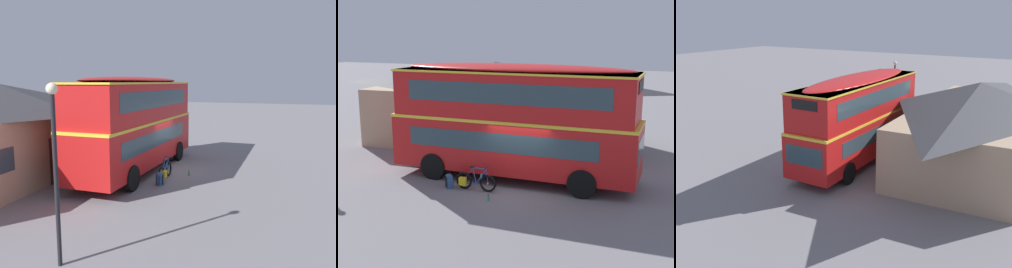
{
  "view_description": "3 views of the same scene",
  "coord_description": "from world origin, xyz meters",
  "views": [
    {
      "loc": [
        -16.66,
        -6.4,
        4.55
      ],
      "look_at": [
        -0.65,
        -0.54,
        2.01
      ],
      "focal_mm": 37.56,
      "sensor_mm": 36.0,
      "label": 1
    },
    {
      "loc": [
        5.9,
        -16.13,
        6.03
      ],
      "look_at": [
        -0.36,
        -0.5,
        2.3
      ],
      "focal_mm": 49.44,
      "sensor_mm": 36.0,
      "label": 2
    },
    {
      "loc": [
        18.5,
        12.05,
        8.03
      ],
      "look_at": [
        -0.0,
        0.6,
        1.64
      ],
      "focal_mm": 44.46,
      "sensor_mm": 36.0,
      "label": 3
    }
  ],
  "objects": [
    {
      "name": "double_decker_bus",
      "position": [
        -0.66,
        1.14,
        2.64
      ],
      "size": [
        10.13,
        2.7,
        4.79
      ],
      "color": "black",
      "rests_on": "ground"
    },
    {
      "name": "pub_building",
      "position": [
        -3.89,
        6.74,
        2.28
      ],
      "size": [
        13.77,
        7.16,
        4.47
      ],
      "color": "tan",
      "rests_on": "ground"
    },
    {
      "name": "water_bottle_green_metal",
      "position": [
        -0.6,
        -1.61,
        0.12
      ],
      "size": [
        0.08,
        0.08,
        0.25
      ],
      "color": "green",
      "rests_on": "ground"
    },
    {
      "name": "touring_bicycle",
      "position": [
        -1.59,
        -0.74,
        0.37
      ],
      "size": [
        1.7,
        0.47,
        0.97
      ],
      "color": "black",
      "rests_on": "ground"
    },
    {
      "name": "backpack_on_ground",
      "position": [
        -2.62,
        -0.87,
        0.3
      ],
      "size": [
        0.36,
        0.36,
        0.58
      ],
      "color": "#2D4C7A",
      "rests_on": "ground"
    },
    {
      "name": "ground_plane",
      "position": [
        0.0,
        0.0,
        0.0
      ],
      "size": [
        120.0,
        120.0,
        0.0
      ],
      "primitive_type": "plane",
      "color": "slate"
    }
  ]
}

